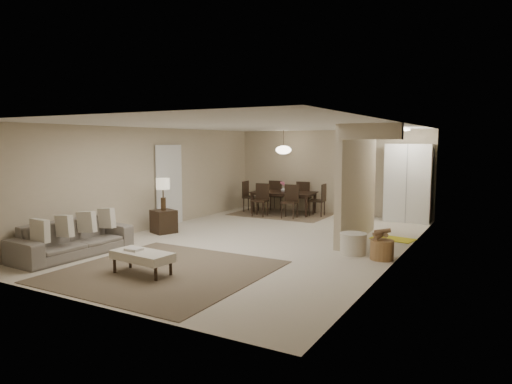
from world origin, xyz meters
The scene contains 22 objects.
floor centered at (0.00, 0.00, 0.00)m, with size 9.00×9.00×0.00m, color beige.
ceiling centered at (0.00, 0.00, 2.50)m, with size 9.00×9.00×0.00m, color white.
back_wall centered at (0.00, 4.50, 1.25)m, with size 6.00×6.00×0.00m, color #B8A98B.
left_wall centered at (-3.00, 0.00, 1.25)m, with size 9.00×9.00×0.00m, color #B8A98B.
right_wall centered at (3.00, 0.00, 1.25)m, with size 9.00×9.00×0.00m, color #B8A98B.
partition centered at (1.80, 1.25, 1.25)m, with size 0.15×2.50×2.50m, color #B8A98B.
doorway centered at (-2.97, 0.60, 1.02)m, with size 0.04×0.90×2.04m, color black.
pantry_cabinet centered at (2.35, 4.15, 1.05)m, with size 1.20×0.55×2.10m, color white.
flush_light centered at (2.30, 3.20, 2.46)m, with size 0.44×0.44×0.05m, color white.
living_rug centered at (-0.22, -2.82, 0.01)m, with size 3.20×3.20×0.01m, color brown.
sofa centered at (-2.45, -2.82, 0.33)m, with size 0.88×2.25×0.66m, color slate.
ottoman_bench centered at (-0.42, -3.12, 0.30)m, with size 1.10×0.58×0.38m.
side_table centered at (-2.40, -0.29, 0.27)m, with size 0.49×0.49×0.54m, color black.
table_lamp centered at (-2.40, -0.29, 1.11)m, with size 0.32×0.32×0.76m.
round_pouf centered at (2.16, -0.10, 0.20)m, with size 0.52×0.52×0.40m, color beige.
wicker_basket centered at (2.75, -0.25, 0.18)m, with size 0.43×0.43×0.36m, color brown.
dining_rug centered at (-1.18, 3.70, 0.01)m, with size 2.80×2.10×0.01m, color #766349.
dining_table centered at (-1.18, 3.70, 0.33)m, with size 1.88×1.05×0.66m, color black.
dining_chairs centered at (-1.18, 3.70, 0.47)m, with size 2.57×1.95×0.95m.
vase centered at (-1.18, 3.70, 0.74)m, with size 0.15×0.15×0.16m, color white.
yellow_mat centered at (2.53, 1.66, 0.01)m, with size 0.90×0.55×0.01m, color yellow.
pendant_light centered at (-1.18, 3.70, 1.92)m, with size 0.46×0.46×0.71m.
Camera 1 is at (4.74, -8.54, 2.15)m, focal length 32.00 mm.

